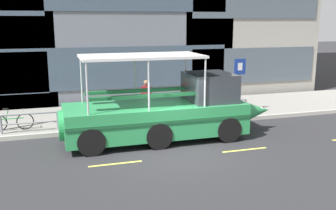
# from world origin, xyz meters

# --- Properties ---
(ground_plane) EXTENTS (120.00, 120.00, 0.00)m
(ground_plane) POSITION_xyz_m (0.00, 0.00, 0.00)
(ground_plane) COLOR #2B2B2D
(sidewalk) EXTENTS (32.00, 4.80, 0.18)m
(sidewalk) POSITION_xyz_m (0.00, 5.60, 0.09)
(sidewalk) COLOR gray
(sidewalk) RESTS_ON ground_plane
(curb_edge) EXTENTS (32.00, 0.18, 0.18)m
(curb_edge) POSITION_xyz_m (0.00, 3.11, 0.09)
(curb_edge) COLOR #B2ADA3
(curb_edge) RESTS_ON ground_plane
(lane_centreline) EXTENTS (25.80, 0.12, 0.01)m
(lane_centreline) POSITION_xyz_m (-0.00, -0.74, 0.00)
(lane_centreline) COLOR #DBD64C
(lane_centreline) RESTS_ON ground_plane
(curb_guardrail) EXTENTS (11.05, 0.09, 0.80)m
(curb_guardrail) POSITION_xyz_m (-0.82, 3.45, 0.73)
(curb_guardrail) COLOR gray
(curb_guardrail) RESTS_ON sidewalk
(parking_sign) EXTENTS (0.60, 0.12, 2.68)m
(parking_sign) POSITION_xyz_m (4.54, 3.97, 2.00)
(parking_sign) COLOR #4C4F54
(parking_sign) RESTS_ON sidewalk
(leaned_bicycle) EXTENTS (1.74, 0.46, 0.96)m
(leaned_bicycle) POSITION_xyz_m (-5.92, 3.90, 0.56)
(leaned_bicycle) COLOR black
(leaned_bicycle) RESTS_ON sidewalk
(duck_tour_boat) EXTENTS (8.83, 2.56, 3.40)m
(duck_tour_boat) POSITION_xyz_m (0.11, 1.45, 1.10)
(duck_tour_boat) COLOR #2D9351
(duck_tour_boat) RESTS_ON ground_plane
(pedestrian_near_bow) EXTENTS (0.41, 0.27, 1.54)m
(pedestrian_near_bow) POSITION_xyz_m (2.83, 4.89, 1.11)
(pedestrian_near_bow) COLOR black
(pedestrian_near_bow) RESTS_ON sidewalk
(pedestrian_mid_left) EXTENTS (0.49, 0.28, 1.75)m
(pedestrian_mid_left) POSITION_xyz_m (0.03, 4.62, 1.24)
(pedestrian_mid_left) COLOR #47423D
(pedestrian_mid_left) RESTS_ON sidewalk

